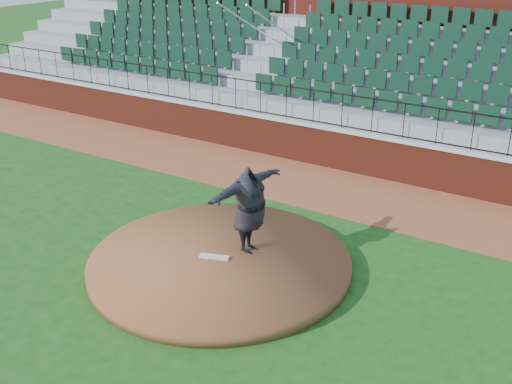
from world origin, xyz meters
TOP-DOWN VIEW (x-y plane):
  - ground at (0.00, 0.00)m, footprint 90.00×90.00m
  - warning_track at (0.00, 5.40)m, footprint 34.00×3.20m
  - field_wall at (0.00, 7.00)m, footprint 34.00×0.35m
  - wall_cap at (0.00, 7.00)m, footprint 34.00×0.45m
  - wall_railing at (0.00, 7.00)m, footprint 34.00×0.05m
  - seating_stands at (0.00, 9.72)m, footprint 34.00×5.10m
  - concourse_wall at (0.00, 12.52)m, footprint 34.00×0.50m
  - pitchers_mound at (-0.06, 0.14)m, footprint 5.65×5.65m
  - pitching_rubber at (-0.15, 0.06)m, footprint 0.65×0.37m
  - pitcher at (0.31, 0.75)m, footprint 0.83×2.44m

SIDE VIEW (x-z plane):
  - ground at x=0.00m, z-range 0.00..0.00m
  - warning_track at x=0.00m, z-range 0.00..0.01m
  - pitchers_mound at x=-0.06m, z-range 0.00..0.25m
  - pitching_rubber at x=-0.15m, z-range 0.25..0.29m
  - field_wall at x=0.00m, z-range 0.00..1.20m
  - pitcher at x=0.31m, z-range 0.25..2.20m
  - wall_cap at x=0.00m, z-range 1.20..1.30m
  - wall_railing at x=0.00m, z-range 1.30..2.30m
  - seating_stands at x=0.00m, z-range 0.00..4.60m
  - concourse_wall at x=0.00m, z-range 0.00..5.50m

